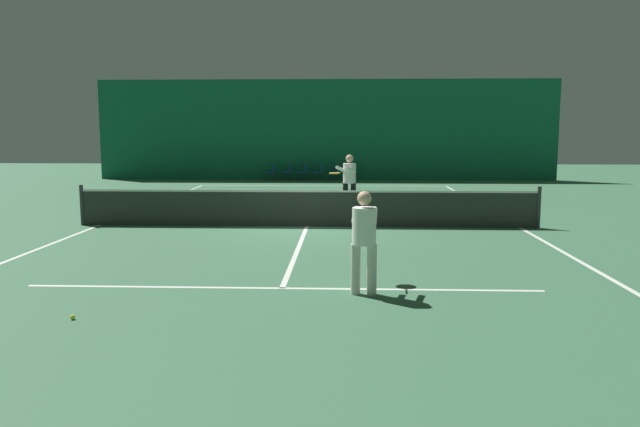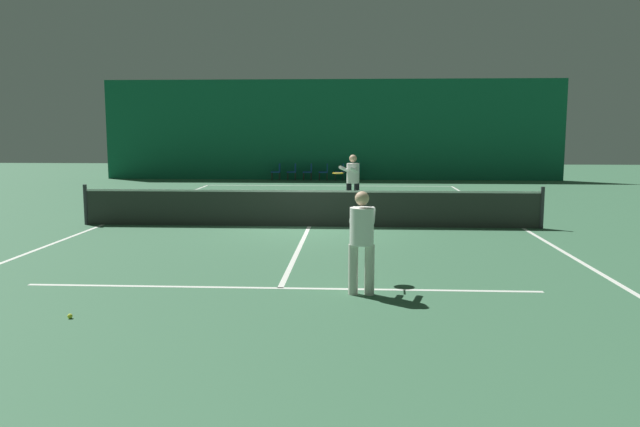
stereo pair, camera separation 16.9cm
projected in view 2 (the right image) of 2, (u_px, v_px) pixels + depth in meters
ground_plane at (309, 226)px, 16.26m from camera, size 60.00×60.00×0.00m
backdrop_curtain at (331, 130)px, 31.19m from camera, size 23.00×0.12×4.99m
court_line_baseline_far at (328, 186)px, 28.04m from camera, size 11.00×0.10×0.00m
court_line_service_far at (322, 199)px, 22.59m from camera, size 8.25×0.10×0.00m
court_line_service_near at (280, 288)px, 9.93m from camera, size 8.25×0.10×0.00m
court_line_sideline_left at (103, 225)px, 16.56m from camera, size 0.10×23.80×0.00m
court_line_sideline_right at (523, 228)px, 15.96m from camera, size 0.10×23.80×0.00m
court_line_centre at (309, 226)px, 16.26m from camera, size 0.10×12.80×0.00m
tennis_net at (309, 207)px, 16.19m from camera, size 12.00×0.10×1.07m
player_near at (362, 234)px, 9.47m from camera, size 0.44×1.34×1.59m
player_far at (352, 178)px, 19.38m from camera, size 0.93×1.40×1.74m
courtside_chair_0 at (277, 171)px, 31.06m from camera, size 0.44×0.44×0.84m
courtside_chair_1 at (293, 171)px, 31.02m from camera, size 0.44×0.44×0.84m
courtside_chair_2 at (309, 171)px, 30.98m from camera, size 0.44×0.44×0.84m
courtside_chair_3 at (325, 171)px, 30.93m from camera, size 0.44×0.44×0.84m
courtside_chair_4 at (341, 171)px, 30.89m from camera, size 0.44×0.44×0.84m
courtside_chair_5 at (357, 171)px, 30.85m from camera, size 0.44×0.44×0.84m
tennis_ball at (70, 316)px, 8.33m from camera, size 0.07×0.07×0.07m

